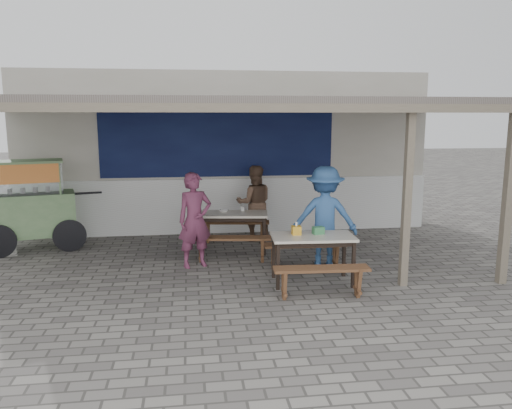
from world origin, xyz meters
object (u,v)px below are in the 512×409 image
at_px(bench_right_street, 321,275).
at_px(donation_box, 318,230).
at_px(bench_left_wall, 235,227).
at_px(tissue_box, 296,230).
at_px(vendor_cart, 32,202).
at_px(table_left, 233,217).
at_px(bench_right_wall, 305,250).
at_px(condiment_bowl, 224,211).
at_px(condiment_jar, 243,209).
at_px(bench_left_street, 232,243).
at_px(patron_right_table, 325,216).
at_px(table_right, 313,241).
at_px(patron_wall_side, 254,203).
at_px(patron_street_side, 195,220).

height_order(bench_right_street, donation_box, donation_box).
xyz_separation_m(bench_left_wall, tissue_box, (0.71, -2.53, 0.48)).
bearing_deg(vendor_cart, tissue_box, -43.29).
relative_size(table_left, bench_right_wall, 1.00).
xyz_separation_m(bench_left_wall, condiment_bowl, (-0.25, -0.52, 0.44)).
height_order(table_left, condiment_jar, condiment_jar).
height_order(bench_left_street, patron_right_table, patron_right_table).
height_order(tissue_box, condiment_bowl, tissue_box).
distance_m(bench_left_street, table_right, 1.75).
relative_size(table_left, condiment_jar, 16.60).
height_order(table_left, bench_left_street, table_left).
relative_size(bench_right_wall, condiment_bowl, 7.32).
bearing_deg(vendor_cart, patron_wall_side, -11.56).
xyz_separation_m(vendor_cart, patron_right_table, (5.25, -1.74, -0.08)).
relative_size(bench_right_street, condiment_jar, 16.67).
bearing_deg(condiment_bowl, bench_right_wall, -49.11).
height_order(table_right, donation_box, donation_box).
xyz_separation_m(bench_left_street, bench_right_street, (1.10, -1.95, -0.00)).
relative_size(bench_right_wall, tissue_box, 10.08).
xyz_separation_m(bench_right_wall, patron_street_side, (-1.81, 0.44, 0.48)).
bearing_deg(patron_street_side, bench_right_street, -63.84).
xyz_separation_m(bench_left_wall, bench_right_wall, (0.99, -1.95, -0.00)).
bearing_deg(vendor_cart, bench_left_wall, -14.40).
height_order(table_right, condiment_bowl, condiment_bowl).
height_order(bench_right_street, bench_right_wall, same).
relative_size(bench_right_street, patron_wall_side, 0.88).
bearing_deg(patron_right_table, bench_right_wall, 42.51).
height_order(bench_left_street, bench_right_wall, same).
relative_size(vendor_cart, condiment_jar, 24.93).
distance_m(patron_right_table, donation_box, 0.86).
bearing_deg(table_left, bench_left_wall, 90.00).
bearing_deg(bench_left_street, patron_wall_side, 76.27).
xyz_separation_m(table_right, bench_right_street, (-0.04, -0.66, -0.33)).
relative_size(table_right, patron_wall_side, 0.83).
bearing_deg(table_right, table_left, 121.26).
relative_size(bench_left_wall, bench_right_wall, 1.03).
bearing_deg(patron_right_table, vendor_cart, -4.63).
bearing_deg(condiment_bowl, patron_street_side, -119.51).
relative_size(table_left, bench_right_street, 1.00).
bearing_deg(table_right, patron_street_side, 151.16).
bearing_deg(bench_left_street, donation_box, -36.41).
bearing_deg(bench_left_street, condiment_jar, 79.07).
xyz_separation_m(table_right, tissue_box, (-0.24, 0.09, 0.15)).
relative_size(table_right, condiment_bowl, 6.90).
relative_size(bench_left_wall, patron_wall_side, 0.91).
distance_m(donation_box, condiment_bowl, 2.41).
xyz_separation_m(bench_right_wall, tissue_box, (-0.28, -0.57, 0.48)).
bearing_deg(condiment_bowl, bench_left_wall, 63.91).
distance_m(bench_right_street, condiment_bowl, 3.03).
relative_size(patron_right_table, condiment_jar, 20.94).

